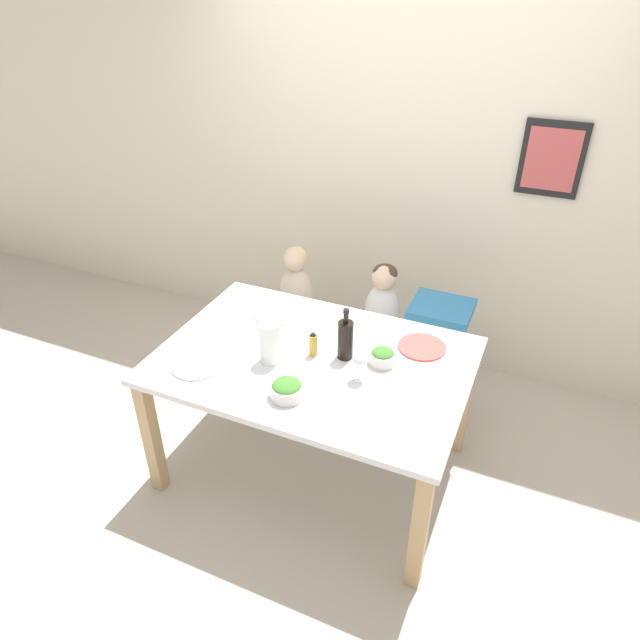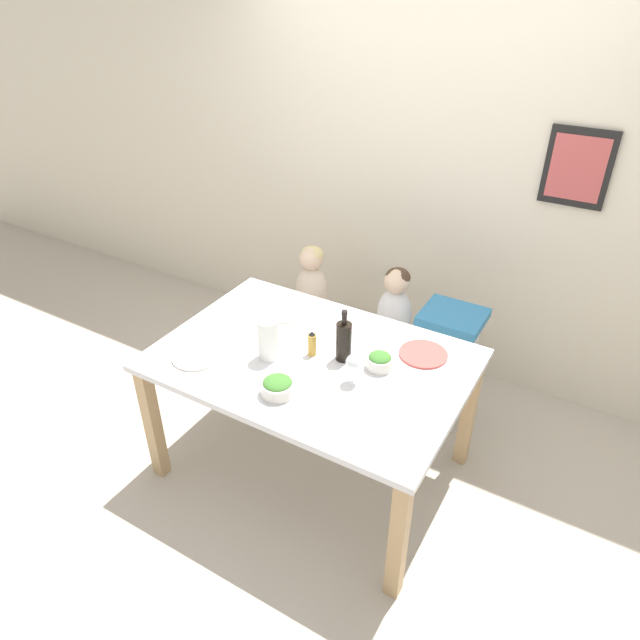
{
  "view_description": "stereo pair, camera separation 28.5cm",
  "coord_description": "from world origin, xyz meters",
  "px_view_note": "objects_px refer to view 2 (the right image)",
  "views": [
    {
      "loc": [
        0.97,
        -2.13,
        2.48
      ],
      "look_at": [
        0.0,
        0.08,
        0.95
      ],
      "focal_mm": 32.0,
      "sensor_mm": 36.0,
      "label": 1
    },
    {
      "loc": [
        1.22,
        -2.0,
        2.48
      ],
      "look_at": [
        0.0,
        0.08,
        0.95
      ],
      "focal_mm": 32.0,
      "sensor_mm": 36.0,
      "label": 2
    }
  ],
  "objects_px": {
    "wine_bottle": "(344,340)",
    "dinner_plate_back_right": "(423,354)",
    "salad_bowl_large": "(278,386)",
    "dinner_plate_back_left": "(284,312)",
    "chair_right_highchair": "(450,338)",
    "chair_far_center": "(392,347)",
    "paper_towel_roll": "(268,339)",
    "person_child_center": "(395,304)",
    "wine_glass_near": "(354,363)",
    "dinner_plate_front_left": "(197,356)",
    "chair_far_left": "(312,321)",
    "person_child_left": "(312,280)",
    "salad_bowl_small": "(380,361)"
  },
  "relations": [
    {
      "from": "wine_bottle",
      "to": "dinner_plate_back_right",
      "type": "height_order",
      "value": "wine_bottle"
    },
    {
      "from": "wine_bottle",
      "to": "salad_bowl_large",
      "type": "distance_m",
      "value": 0.42
    },
    {
      "from": "dinner_plate_back_left",
      "to": "dinner_plate_back_right",
      "type": "xyz_separation_m",
      "value": [
        0.84,
        0.02,
        0.0
      ]
    },
    {
      "from": "chair_right_highchair",
      "to": "chair_far_center",
      "type": "bearing_deg",
      "value": -180.0
    },
    {
      "from": "dinner_plate_back_left",
      "to": "paper_towel_roll",
      "type": "bearing_deg",
      "value": -65.98
    },
    {
      "from": "person_child_center",
      "to": "paper_towel_roll",
      "type": "distance_m",
      "value": 0.97
    },
    {
      "from": "chair_right_highchair",
      "to": "dinner_plate_back_right",
      "type": "height_order",
      "value": "dinner_plate_back_right"
    },
    {
      "from": "wine_glass_near",
      "to": "dinner_plate_back_left",
      "type": "distance_m",
      "value": 0.74
    },
    {
      "from": "salad_bowl_large",
      "to": "dinner_plate_front_left",
      "type": "bearing_deg",
      "value": 177.04
    },
    {
      "from": "chair_far_left",
      "to": "salad_bowl_large",
      "type": "xyz_separation_m",
      "value": [
        0.5,
        -1.13,
        0.42
      ]
    },
    {
      "from": "person_child_center",
      "to": "paper_towel_roll",
      "type": "bearing_deg",
      "value": -107.94
    },
    {
      "from": "wine_bottle",
      "to": "salad_bowl_large",
      "type": "relative_size",
      "value": 1.75
    },
    {
      "from": "person_child_left",
      "to": "dinner_plate_back_left",
      "type": "relative_size",
      "value": 1.92
    },
    {
      "from": "person_child_left",
      "to": "salad_bowl_small",
      "type": "bearing_deg",
      "value": -40.84
    },
    {
      "from": "wine_glass_near",
      "to": "dinner_plate_back_left",
      "type": "relative_size",
      "value": 0.63
    },
    {
      "from": "chair_right_highchair",
      "to": "dinner_plate_back_left",
      "type": "xyz_separation_m",
      "value": [
        -0.84,
        -0.51,
        0.19
      ]
    },
    {
      "from": "salad_bowl_small",
      "to": "dinner_plate_back_right",
      "type": "bearing_deg",
      "value": 55.19
    },
    {
      "from": "salad_bowl_large",
      "to": "dinner_plate_back_left",
      "type": "bearing_deg",
      "value": 121.47
    },
    {
      "from": "chair_far_center",
      "to": "dinner_plate_back_left",
      "type": "distance_m",
      "value": 0.8
    },
    {
      "from": "person_child_center",
      "to": "salad_bowl_small",
      "type": "height_order",
      "value": "person_child_center"
    },
    {
      "from": "salad_bowl_large",
      "to": "chair_far_center",
      "type": "bearing_deg",
      "value": 85.13
    },
    {
      "from": "paper_towel_roll",
      "to": "dinner_plate_back_right",
      "type": "distance_m",
      "value": 0.79
    },
    {
      "from": "chair_right_highchair",
      "to": "wine_glass_near",
      "type": "relative_size",
      "value": 4.83
    },
    {
      "from": "chair_far_left",
      "to": "person_child_left",
      "type": "xyz_separation_m",
      "value": [
        0.0,
        0.0,
        0.32
      ]
    },
    {
      "from": "wine_bottle",
      "to": "chair_right_highchair",
      "type": "bearing_deg",
      "value": 65.81
    },
    {
      "from": "salad_bowl_small",
      "to": "dinner_plate_back_right",
      "type": "height_order",
      "value": "salad_bowl_small"
    },
    {
      "from": "paper_towel_roll",
      "to": "dinner_plate_back_right",
      "type": "height_order",
      "value": "paper_towel_roll"
    },
    {
      "from": "dinner_plate_front_left",
      "to": "chair_far_left",
      "type": "bearing_deg",
      "value": 89.11
    },
    {
      "from": "wine_glass_near",
      "to": "dinner_plate_back_right",
      "type": "bearing_deg",
      "value": 61.15
    },
    {
      "from": "person_child_center",
      "to": "salad_bowl_small",
      "type": "bearing_deg",
      "value": -72.29
    },
    {
      "from": "chair_far_center",
      "to": "salad_bowl_small",
      "type": "distance_m",
      "value": 0.86
    },
    {
      "from": "chair_right_highchair",
      "to": "dinner_plate_back_left",
      "type": "relative_size",
      "value": 3.04
    },
    {
      "from": "chair_far_center",
      "to": "dinner_plate_front_left",
      "type": "relative_size",
      "value": 1.88
    },
    {
      "from": "dinner_plate_back_left",
      "to": "chair_far_center",
      "type": "bearing_deg",
      "value": 47.53
    },
    {
      "from": "chair_far_center",
      "to": "chair_right_highchair",
      "type": "relative_size",
      "value": 0.62
    },
    {
      "from": "chair_right_highchair",
      "to": "chair_far_left",
      "type": "bearing_deg",
      "value": -180.0
    },
    {
      "from": "salad_bowl_small",
      "to": "chair_far_left",
      "type": "bearing_deg",
      "value": 139.21
    },
    {
      "from": "person_child_left",
      "to": "dinner_plate_front_left",
      "type": "xyz_separation_m",
      "value": [
        -0.02,
        -1.1,
        0.07
      ]
    },
    {
      "from": "chair_far_center",
      "to": "salad_bowl_large",
      "type": "xyz_separation_m",
      "value": [
        -0.1,
        -1.13,
        0.42
      ]
    },
    {
      "from": "chair_right_highchair",
      "to": "dinner_plate_front_left",
      "type": "xyz_separation_m",
      "value": [
        -0.98,
        -1.1,
        0.19
      ]
    },
    {
      "from": "chair_far_left",
      "to": "paper_towel_roll",
      "type": "relative_size",
      "value": 2.12
    },
    {
      "from": "salad_bowl_small",
      "to": "dinner_plate_back_left",
      "type": "height_order",
      "value": "salad_bowl_small"
    },
    {
      "from": "paper_towel_roll",
      "to": "salad_bowl_small",
      "type": "bearing_deg",
      "value": 20.99
    },
    {
      "from": "wine_glass_near",
      "to": "dinner_plate_front_left",
      "type": "relative_size",
      "value": 0.63
    },
    {
      "from": "chair_far_center",
      "to": "wine_glass_near",
      "type": "xyz_separation_m",
      "value": [
        0.17,
        -0.87,
        0.49
      ]
    },
    {
      "from": "chair_far_left",
      "to": "wine_glass_near",
      "type": "distance_m",
      "value": 1.26
    },
    {
      "from": "chair_far_center",
      "to": "wine_glass_near",
      "type": "relative_size",
      "value": 2.98
    },
    {
      "from": "person_child_center",
      "to": "person_child_left",
      "type": "bearing_deg",
      "value": 180.0
    },
    {
      "from": "person_child_left",
      "to": "salad_bowl_large",
      "type": "xyz_separation_m",
      "value": [
        0.5,
        -1.13,
        0.1
      ]
    },
    {
      "from": "wine_bottle",
      "to": "dinner_plate_back_right",
      "type": "xyz_separation_m",
      "value": [
        0.34,
        0.23,
        -0.11
      ]
    }
  ]
}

